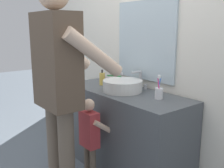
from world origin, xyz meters
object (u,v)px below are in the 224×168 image
(soap_bottle, at_px, (102,79))
(adult_parent, at_px, (59,75))
(toothbrush_cup, at_px, (159,93))
(child_toddler, at_px, (90,134))

(soap_bottle, distance_m, adult_parent, 0.83)
(toothbrush_cup, distance_m, child_toddler, 0.72)
(child_toddler, height_order, adult_parent, adult_parent)
(child_toddler, distance_m, adult_parent, 0.66)
(toothbrush_cup, relative_size, soap_bottle, 1.25)
(soap_bottle, distance_m, child_toddler, 0.67)
(toothbrush_cup, relative_size, adult_parent, 0.12)
(toothbrush_cup, xyz_separation_m, soap_bottle, (-0.76, -0.05, 0.01))
(soap_bottle, height_order, child_toddler, soap_bottle)
(toothbrush_cup, height_order, adult_parent, adult_parent)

